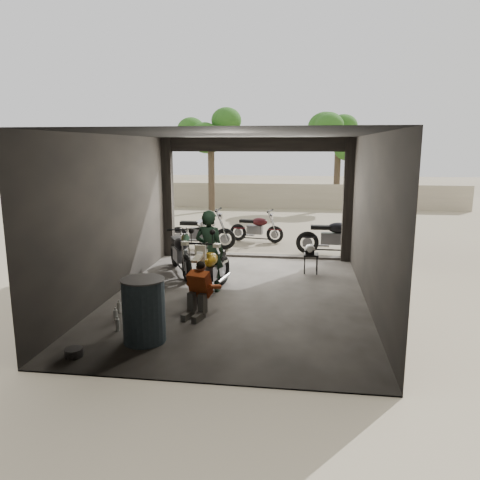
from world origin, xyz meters
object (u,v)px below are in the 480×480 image
(outside_bike_b, at_px, (256,226))
(main_bike, at_px, (211,266))
(oil_drum, at_px, (144,311))
(outside_bike_c, at_px, (333,233))
(helmet, at_px, (310,249))
(stool, at_px, (311,257))
(sign_post, at_px, (371,202))
(outside_bike_a, at_px, (201,229))
(mechanic, at_px, (197,292))
(rider, at_px, (209,251))
(left_bike, at_px, (180,249))

(outside_bike_b, bearing_deg, main_bike, -173.64)
(oil_drum, bearing_deg, outside_bike_c, 63.51)
(helmet, distance_m, oil_drum, 5.04)
(main_bike, relative_size, stool, 3.71)
(outside_bike_b, xyz_separation_m, sign_post, (3.31, -1.28, 0.96))
(outside_bike_a, relative_size, mechanic, 1.85)
(rider, xyz_separation_m, sign_post, (3.74, 3.98, 0.62))
(main_bike, distance_m, outside_bike_a, 4.34)
(left_bike, bearing_deg, stool, -19.06)
(outside_bike_c, xyz_separation_m, rider, (-2.74, -3.77, 0.25))
(outside_bike_b, xyz_separation_m, stool, (1.66, -3.57, -0.11))
(outside_bike_a, distance_m, rider, 4.19)
(outside_bike_b, height_order, stool, outside_bike_b)
(outside_bike_a, relative_size, helmet, 6.86)
(rider, distance_m, mechanic, 1.59)
(left_bike, bearing_deg, outside_bike_a, 65.49)
(outside_bike_c, distance_m, mechanic, 5.95)
(mechanic, xyz_separation_m, oil_drum, (-0.57, -1.14, 0.02))
(outside_bike_a, relative_size, outside_bike_c, 0.99)
(main_bike, bearing_deg, rider, 124.11)
(outside_bike_a, bearing_deg, helmet, -126.10)
(outside_bike_a, xyz_separation_m, helmet, (3.13, -2.37, -0.00))
(outside_bike_a, bearing_deg, rider, -164.16)
(outside_bike_b, xyz_separation_m, helmet, (1.63, -3.59, 0.08))
(main_bike, relative_size, left_bike, 1.02)
(rider, bearing_deg, mechanic, 107.92)
(oil_drum, bearing_deg, outside_bike_a, 94.95)
(rider, distance_m, sign_post, 5.50)
(mechanic, height_order, helmet, mechanic)
(left_bike, bearing_deg, main_bike, -80.74)
(outside_bike_c, bearing_deg, outside_bike_b, 57.50)
(main_bike, bearing_deg, left_bike, 135.55)
(outside_bike_c, bearing_deg, left_bike, 124.25)
(mechanic, xyz_separation_m, stool, (2.01, 3.23, -0.07))
(main_bike, height_order, sign_post, sign_post)
(left_bike, height_order, helmet, left_bike)
(main_bike, distance_m, rider, 0.31)
(outside_bike_c, distance_m, helmet, 2.21)
(left_bike, relative_size, helmet, 6.75)
(rider, bearing_deg, stool, -126.56)
(outside_bike_a, xyz_separation_m, rider, (1.06, -4.04, 0.26))
(mechanic, bearing_deg, outside_bike_c, 79.51)
(mechanic, xyz_separation_m, helmet, (1.98, 3.21, 0.12))
(main_bike, xyz_separation_m, stool, (2.03, 1.83, -0.19))
(outside_bike_b, xyz_separation_m, rider, (-0.43, -5.26, 0.34))
(oil_drum, distance_m, sign_post, 7.95)
(stool, distance_m, sign_post, 3.02)
(outside_bike_c, bearing_deg, main_bike, 146.08)
(mechanic, bearing_deg, main_bike, 106.87)
(outside_bike_b, relative_size, mechanic, 1.59)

